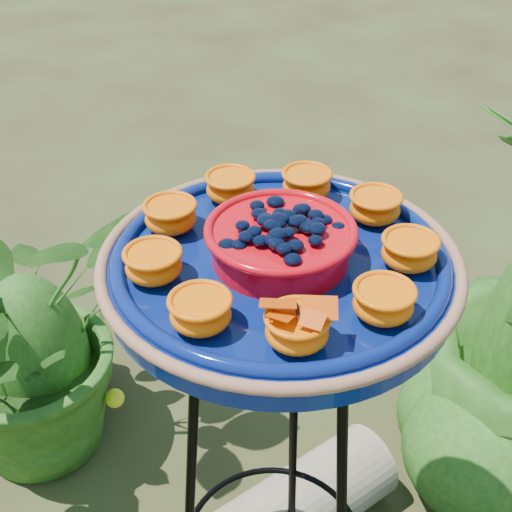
# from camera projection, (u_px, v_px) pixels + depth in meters

# --- Properties ---
(tripod_stand) EXTENTS (0.39, 0.40, 0.97)m
(tripod_stand) POSITION_uv_depth(u_px,v_px,m) (275.00, 457.00, 1.25)
(tripod_stand) COLOR black
(tripod_stand) RESTS_ON ground
(feeder_dish) EXTENTS (0.54, 0.54, 0.12)m
(feeder_dish) POSITION_uv_depth(u_px,v_px,m) (280.00, 260.00, 1.00)
(feeder_dish) COLOR navy
(feeder_dish) RESTS_ON tripod_stand
(shrub_back_left) EXTENTS (0.91, 0.92, 0.77)m
(shrub_back_left) POSITION_uv_depth(u_px,v_px,m) (29.00, 329.00, 1.83)
(shrub_back_left) COLOR #1A4612
(shrub_back_left) RESTS_ON ground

